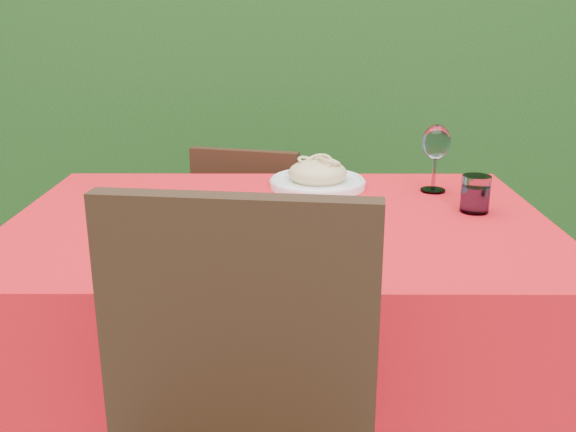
{
  "coord_description": "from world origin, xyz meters",
  "views": [
    {
      "loc": [
        0.03,
        -1.44,
        1.21
      ],
      "look_at": [
        0.02,
        -0.05,
        0.77
      ],
      "focal_mm": 40.0,
      "sensor_mm": 36.0,
      "label": 1
    }
  ],
  "objects_px": {
    "wine_glass": "(436,145)",
    "water_glass": "(475,196)",
    "chair_far": "(254,241)",
    "fork": "(138,230)",
    "pizza_plate": "(304,224)",
    "pasta_plate": "(318,177)"
  },
  "relations": [
    {
      "from": "chair_far",
      "to": "pasta_plate",
      "type": "bearing_deg",
      "value": 133.19
    },
    {
      "from": "chair_far",
      "to": "pasta_plate",
      "type": "distance_m",
      "value": 0.53
    },
    {
      "from": "pizza_plate",
      "to": "fork",
      "type": "xyz_separation_m",
      "value": [
        -0.36,
        0.02,
        -0.02
      ]
    },
    {
      "from": "pizza_plate",
      "to": "fork",
      "type": "relative_size",
      "value": 1.55
    },
    {
      "from": "wine_glass",
      "to": "fork",
      "type": "relative_size",
      "value": 0.89
    },
    {
      "from": "pasta_plate",
      "to": "wine_glass",
      "type": "bearing_deg",
      "value": -8.9
    },
    {
      "from": "pasta_plate",
      "to": "water_glass",
      "type": "relative_size",
      "value": 2.93
    },
    {
      "from": "wine_glass",
      "to": "fork",
      "type": "xyz_separation_m",
      "value": [
        -0.72,
        -0.34,
        -0.12
      ]
    },
    {
      "from": "pasta_plate",
      "to": "water_glass",
      "type": "xyz_separation_m",
      "value": [
        0.37,
        -0.23,
        0.01
      ]
    },
    {
      "from": "chair_far",
      "to": "fork",
      "type": "height_order",
      "value": "chair_far"
    },
    {
      "from": "pizza_plate",
      "to": "fork",
      "type": "height_order",
      "value": "pizza_plate"
    },
    {
      "from": "chair_far",
      "to": "water_glass",
      "type": "xyz_separation_m",
      "value": [
        0.57,
        -0.6,
        0.33
      ]
    },
    {
      "from": "pasta_plate",
      "to": "fork",
      "type": "bearing_deg",
      "value": -136.84
    },
    {
      "from": "chair_far",
      "to": "pizza_plate",
      "type": "height_order",
      "value": "pizza_plate"
    },
    {
      "from": "pizza_plate",
      "to": "chair_far",
      "type": "bearing_deg",
      "value": 101.41
    },
    {
      "from": "chair_far",
      "to": "pizza_plate",
      "type": "relative_size",
      "value": 2.53
    },
    {
      "from": "pasta_plate",
      "to": "chair_far",
      "type": "bearing_deg",
      "value": 119.0
    },
    {
      "from": "wine_glass",
      "to": "water_glass",
      "type": "bearing_deg",
      "value": -72.03
    },
    {
      "from": "pizza_plate",
      "to": "pasta_plate",
      "type": "bearing_deg",
      "value": 83.48
    },
    {
      "from": "fork",
      "to": "pasta_plate",
      "type": "bearing_deg",
      "value": 12.69
    },
    {
      "from": "chair_far",
      "to": "fork",
      "type": "distance_m",
      "value": 0.83
    },
    {
      "from": "water_glass",
      "to": "chair_far",
      "type": "bearing_deg",
      "value": 133.69
    }
  ]
}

